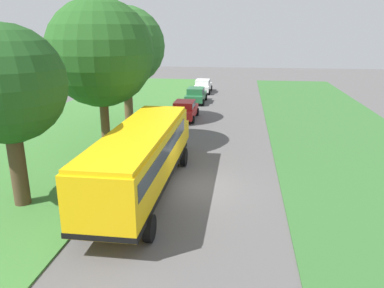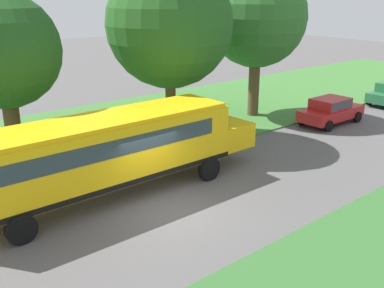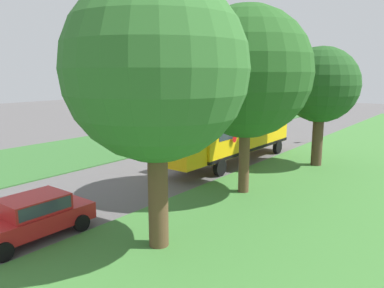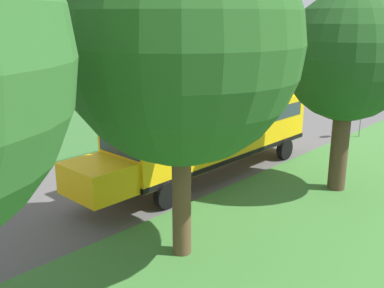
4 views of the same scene
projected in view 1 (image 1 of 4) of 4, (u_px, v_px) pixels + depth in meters
name	position (u px, v px, depth m)	size (l,w,h in m)	color
ground_plane	(197.00, 188.00, 18.06)	(120.00, 120.00, 0.00)	#565454
grass_verge	(5.00, 176.00, 19.35)	(12.00, 80.00, 0.08)	#3D7533
school_bus	(143.00, 154.00, 16.90)	(2.85, 12.42, 3.16)	yellow
car_red_nearest	(185.00, 109.00, 31.58)	(2.02, 4.40, 1.56)	#B21E1E
car_green_middle	(196.00, 94.00, 38.71)	(2.02, 4.40, 1.56)	#236038
car_white_furthest	(203.00, 85.00, 44.94)	(2.02, 4.40, 1.56)	silver
oak_tree_beside_bus	(7.00, 82.00, 14.74)	(4.74, 4.74, 7.62)	#4C3826
oak_tree_roadside_mid	(97.00, 55.00, 21.67)	(6.27, 6.27, 9.14)	brown
oak_tree_far_end	(126.00, 45.00, 28.41)	(5.99, 5.99, 9.09)	brown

